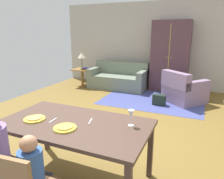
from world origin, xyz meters
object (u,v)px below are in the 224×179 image
object	(u,v)px
plate_near_man	(35,119)
couch	(118,79)
side_table	(82,75)
book_upper	(86,68)
table_lamp	(82,56)
wine_glass	(131,115)
armchair	(183,90)
dining_table	(75,128)
book_lower	(87,69)
handbag	(159,100)
plate_near_child	(65,128)
armoire	(170,57)

from	to	relation	value
plate_near_man	couch	size ratio (longest dim) A/B	0.14
side_table	book_upper	distance (m)	0.28
plate_near_man	book_upper	xyz separation A→B (m)	(-1.76, 4.20, -0.15)
table_lamp	wine_glass	bearing A→B (deg)	-52.35
plate_near_man	armchair	world-z (taller)	armchair
wine_glass	side_table	size ratio (longest dim) A/B	0.32
dining_table	side_table	xyz separation A→B (m)	(-2.38, 4.08, -0.31)
book_lower	handbag	distance (m)	2.74
book_lower	handbag	bearing A→B (deg)	-19.09
plate_near_child	wine_glass	bearing A→B (deg)	29.83
couch	book_lower	size ratio (longest dim) A/B	8.30
armoire	handbag	distance (m)	1.76
dining_table	armoire	bearing A→B (deg)	85.66
table_lamp	handbag	bearing A→B (deg)	-18.06
couch	table_lamp	size ratio (longest dim) A/B	3.38
armoire	armchair	bearing A→B (deg)	-62.82
plate_near_man	side_table	xyz separation A→B (m)	(-1.90, 4.20, -0.39)
plate_near_man	armchair	bearing A→B (deg)	69.94
armchair	table_lamp	distance (m)	3.38
table_lamp	book_lower	distance (m)	0.47
armoire	side_table	xyz separation A→B (m)	(-2.74, -0.61, -0.67)
armchair	book_upper	world-z (taller)	armchair
handbag	armoire	bearing A→B (deg)	90.84
plate_near_child	armchair	distance (m)	3.95
wine_glass	side_table	distance (m)	4.95
side_table	book_lower	world-z (taller)	book_lower
plate_near_man	table_lamp	xyz separation A→B (m)	(-1.90, 4.20, 0.24)
wine_glass	handbag	distance (m)	3.11
wine_glass	book_lower	size ratio (longest dim) A/B	0.85
couch	side_table	xyz separation A→B (m)	(-1.19, -0.26, 0.07)
wine_glass	handbag	size ratio (longest dim) A/B	0.58
plate_near_man	book_lower	size ratio (longest dim) A/B	1.14
armchair	book_lower	distance (m)	3.10
wine_glass	handbag	xyz separation A→B (m)	(-0.25, 3.00, -0.76)
plate_near_man	wine_glass	world-z (taller)	wine_glass
table_lamp	book_lower	xyz separation A→B (m)	(0.21, -0.02, -0.41)
side_table	wine_glass	bearing A→B (deg)	-52.35
dining_table	book_upper	xyz separation A→B (m)	(-2.24, 4.08, -0.07)
book_upper	armoire	bearing A→B (deg)	13.11
dining_table	wine_glass	bearing A→B (deg)	16.00
dining_table	couch	bearing A→B (deg)	105.34
dining_table	side_table	size ratio (longest dim) A/B	3.01
dining_table	side_table	distance (m)	4.74
dining_table	couch	xyz separation A→B (m)	(-1.19, 4.34, -0.39)
dining_table	book_upper	distance (m)	4.66
couch	armchair	world-z (taller)	same
wine_glass	handbag	world-z (taller)	wine_glass
plate_near_man	book_upper	distance (m)	4.56
armoire	table_lamp	world-z (taller)	armoire
plate_near_man	armchair	xyz separation A→B (m)	(1.37, 3.76, -0.45)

